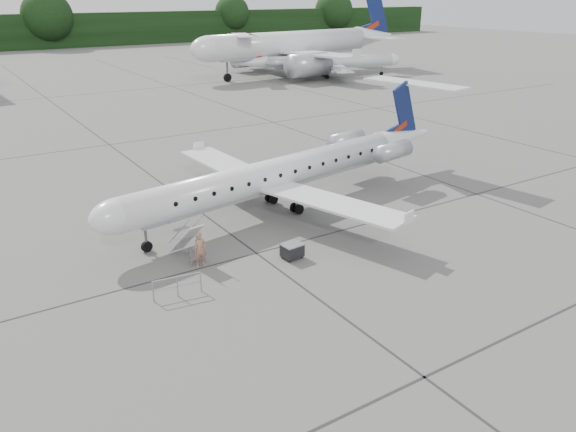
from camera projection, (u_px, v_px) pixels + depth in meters
ground at (393, 245)px, 30.75m from camera, size 320.00×320.00×0.00m
treeline at (13, 32)px, 130.84m from camera, size 260.00×4.00×8.00m
main_regional_jet at (272, 160)px, 34.23m from camera, size 29.09×23.04×6.75m
airstair at (186, 239)px, 28.88m from camera, size 1.20×2.31×2.12m
passenger at (200, 250)px, 28.07m from camera, size 0.70×0.49×1.83m
safety_railing at (177, 287)px, 25.40m from camera, size 2.19×0.38×1.00m
baggage_cart at (292, 251)px, 29.07m from camera, size 1.09×0.92×0.89m
bg_narrowbody at (290, 31)px, 90.59m from camera, size 40.82×30.96×13.86m
bg_regional_right at (331, 55)px, 89.45m from camera, size 31.23×26.69×6.93m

